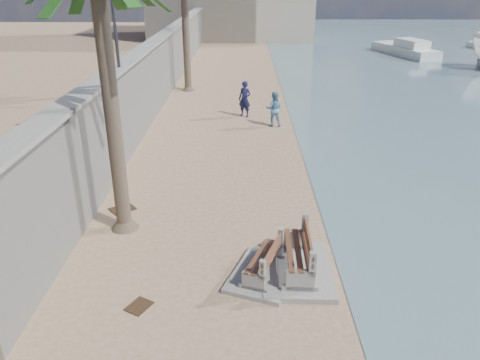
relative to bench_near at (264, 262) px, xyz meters
name	(u,v)px	position (x,y,z in m)	size (l,w,h in m)	color
seawall	(157,75)	(-5.31, 16.12, 1.37)	(0.45, 70.00, 3.50)	gray
wall_cap	(154,41)	(-5.31, 16.12, 3.17)	(0.80, 70.00, 0.12)	gray
bench_near	(264,262)	(0.00, 0.00, 0.00)	(2.03, 2.42, 0.86)	gray
bench_far	(297,256)	(0.83, 0.16, 0.08)	(1.76, 2.54, 1.05)	gray
person_a	(245,96)	(-0.48, 14.07, 0.68)	(0.76, 0.52, 2.12)	#15193C
person_b	(274,107)	(0.94, 12.48, 0.55)	(0.90, 0.70, 1.86)	#5385AC
yacht_far	(404,51)	(14.16, 34.52, -0.03)	(7.83, 2.19, 1.50)	silver
debris_c	(123,209)	(-4.33, 3.50, -0.36)	(0.72, 0.58, 0.03)	#382616
debris_d	(139,306)	(-2.83, -1.22, -0.36)	(0.55, 0.44, 0.03)	#382616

